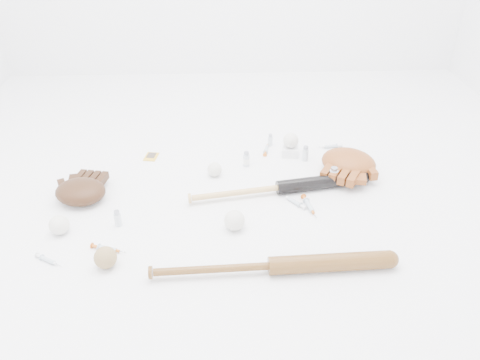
{
  "coord_description": "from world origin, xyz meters",
  "views": [
    {
      "loc": [
        -0.09,
        -1.59,
        1.11
      ],
      "look_at": [
        -0.02,
        0.04,
        0.06
      ],
      "focal_mm": 35.0,
      "sensor_mm": 36.0,
      "label": 1
    }
  ],
  "objects_px": {
    "bat_dark": "(279,188)",
    "bat_wood": "(271,266)",
    "glove_dark": "(80,191)",
    "pedestal": "(290,151)"
  },
  "relations": [
    {
      "from": "bat_dark",
      "to": "glove_dark",
      "type": "bearing_deg",
      "value": 171.24
    },
    {
      "from": "bat_wood",
      "to": "pedestal",
      "type": "bearing_deg",
      "value": 75.87
    },
    {
      "from": "pedestal",
      "to": "glove_dark",
      "type": "bearing_deg",
      "value": -159.37
    },
    {
      "from": "bat_wood",
      "to": "glove_dark",
      "type": "distance_m",
      "value": 0.87
    },
    {
      "from": "bat_dark",
      "to": "bat_wood",
      "type": "distance_m",
      "value": 0.48
    },
    {
      "from": "bat_dark",
      "to": "bat_wood",
      "type": "relative_size",
      "value": 0.94
    },
    {
      "from": "bat_wood",
      "to": "pedestal",
      "type": "xyz_separation_m",
      "value": [
        0.17,
        0.8,
        -0.01
      ]
    },
    {
      "from": "bat_wood",
      "to": "glove_dark",
      "type": "height_order",
      "value": "glove_dark"
    },
    {
      "from": "glove_dark",
      "to": "pedestal",
      "type": "distance_m",
      "value": 0.97
    },
    {
      "from": "bat_dark",
      "to": "bat_wood",
      "type": "xyz_separation_m",
      "value": [
        -0.08,
        -0.47,
        0.0
      ]
    }
  ]
}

